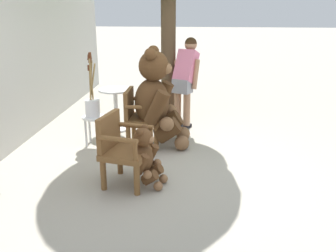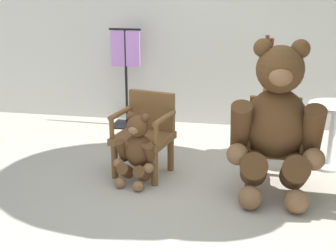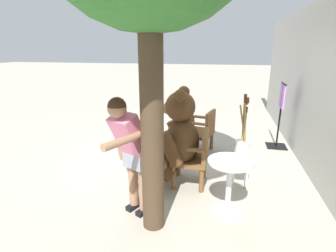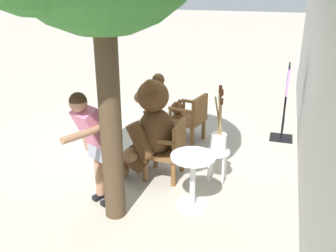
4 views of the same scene
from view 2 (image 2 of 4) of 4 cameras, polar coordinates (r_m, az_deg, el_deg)
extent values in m
plane|color=#A8A091|center=(4.59, 4.02, -8.56)|extent=(60.00, 60.00, 0.00)
cube|color=beige|center=(6.53, 6.85, 12.19)|extent=(10.00, 0.16, 2.80)
cube|color=brown|center=(4.93, -3.08, -1.52)|extent=(0.66, 0.63, 0.07)
cylinder|color=brown|center=(4.94, -6.52, -4.32)|extent=(0.07, 0.07, 0.37)
cylinder|color=brown|center=(4.74, -1.65, -5.17)|extent=(0.07, 0.07, 0.37)
cylinder|color=brown|center=(5.28, -4.29, -2.73)|extent=(0.07, 0.07, 0.37)
cylinder|color=brown|center=(5.09, 0.33, -3.46)|extent=(0.07, 0.07, 0.37)
cube|color=brown|center=(5.05, -1.98, 1.91)|extent=(0.52, 0.17, 0.42)
cylinder|color=brown|center=(4.96, -5.73, 1.65)|extent=(0.16, 0.48, 0.06)
cylinder|color=brown|center=(4.82, -6.88, -0.26)|extent=(0.05, 0.05, 0.22)
cylinder|color=brown|center=(4.75, -0.42, 0.99)|extent=(0.16, 0.48, 0.06)
cylinder|color=brown|center=(4.60, -1.46, -1.03)|extent=(0.05, 0.05, 0.22)
cube|color=brown|center=(4.81, 12.74, -2.47)|extent=(0.56, 0.52, 0.07)
cylinder|color=brown|center=(4.69, 9.82, -5.73)|extent=(0.07, 0.07, 0.37)
cylinder|color=brown|center=(4.71, 15.44, -6.01)|extent=(0.07, 0.07, 0.37)
cylinder|color=brown|center=(5.07, 9.91, -3.84)|extent=(0.07, 0.07, 0.37)
cylinder|color=brown|center=(5.10, 15.09, -4.11)|extent=(0.07, 0.07, 0.37)
cube|color=brown|center=(4.95, 12.86, 1.11)|extent=(0.52, 0.06, 0.42)
cylinder|color=brown|center=(4.72, 9.93, 0.60)|extent=(0.06, 0.48, 0.06)
cylinder|color=brown|center=(4.55, 9.81, -1.50)|extent=(0.05, 0.05, 0.22)
cylinder|color=brown|center=(4.74, 15.97, 0.25)|extent=(0.06, 0.48, 0.06)
cylinder|color=brown|center=(4.58, 16.07, -1.85)|extent=(0.05, 0.05, 0.22)
ellipsoid|color=#4C3019|center=(4.60, 13.02, 0.21)|extent=(0.61, 0.52, 0.70)
sphere|color=#4C3019|center=(4.44, 13.52, 6.73)|extent=(0.45, 0.45, 0.45)
ellipsoid|color=brown|center=(4.26, 13.60, 5.80)|extent=(0.21, 0.16, 0.16)
sphere|color=black|center=(4.26, 13.61, 5.95)|extent=(0.07, 0.07, 0.07)
sphere|color=#4C3019|center=(4.42, 11.51, 9.32)|extent=(0.18, 0.18, 0.18)
sphere|color=#4C3019|center=(4.44, 15.86, 9.04)|extent=(0.18, 0.18, 0.18)
cylinder|color=#4C3019|center=(4.49, 8.89, -0.01)|extent=(0.20, 0.39, 0.53)
sphere|color=brown|center=(4.43, 8.47, -3.43)|extent=(0.21, 0.21, 0.21)
cylinder|color=#4C3019|center=(4.52, 17.21, -0.47)|extent=(0.20, 0.39, 0.53)
sphere|color=brown|center=(4.47, 17.33, -3.90)|extent=(0.21, 0.21, 0.21)
cylinder|color=#4C3019|center=(4.49, 10.39, -5.28)|extent=(0.26, 0.44, 0.41)
sphere|color=brown|center=(4.37, 9.98, -8.61)|extent=(0.22, 0.22, 0.22)
cylinder|color=#4C3019|center=(4.51, 15.18, -5.53)|extent=(0.26, 0.44, 0.41)
sphere|color=brown|center=(4.40, 15.42, -8.86)|extent=(0.22, 0.22, 0.22)
ellipsoid|color=brown|center=(4.79, -3.58, -3.00)|extent=(0.35, 0.31, 0.35)
sphere|color=brown|center=(4.68, -3.73, -0.02)|extent=(0.22, 0.22, 0.22)
ellipsoid|color=#8C603D|center=(4.61, -4.25, -0.54)|extent=(0.12, 0.10, 0.08)
sphere|color=black|center=(4.61, -4.25, -0.48)|extent=(0.03, 0.03, 0.03)
sphere|color=brown|center=(4.70, -4.59, 1.23)|extent=(0.09, 0.09, 0.09)
sphere|color=brown|center=(4.63, -2.78, 1.00)|extent=(0.09, 0.09, 0.09)
cylinder|color=brown|center=(4.81, -5.62, -2.95)|extent=(0.14, 0.21, 0.26)
sphere|color=#8C603D|center=(4.80, -6.06, -4.50)|extent=(0.10, 0.10, 0.10)
cylinder|color=brown|center=(4.67, -2.11, -3.52)|extent=(0.14, 0.21, 0.26)
sphere|color=#8C603D|center=(4.66, -2.37, -5.15)|extent=(0.10, 0.10, 0.10)
cylinder|color=brown|center=(4.79, -5.21, -5.44)|extent=(0.17, 0.24, 0.20)
sphere|color=#8C603D|center=(4.75, -5.87, -6.91)|extent=(0.11, 0.11, 0.11)
cylinder|color=brown|center=(4.72, -3.21, -5.81)|extent=(0.17, 0.24, 0.20)
sphere|color=#8C603D|center=(4.67, -3.66, -7.34)|extent=(0.11, 0.11, 0.11)
cylinder|color=white|center=(5.51, 11.42, 0.73)|extent=(0.34, 0.34, 0.03)
cylinder|color=white|center=(5.68, 12.27, -1.25)|extent=(0.04, 0.04, 0.43)
cylinder|color=white|center=(5.68, 10.28, -1.14)|extent=(0.04, 0.04, 0.43)
cylinder|color=white|center=(5.49, 12.31, -1.93)|extent=(0.04, 0.04, 0.43)
cylinder|color=white|center=(5.49, 10.25, -1.81)|extent=(0.04, 0.04, 0.43)
cylinder|color=white|center=(5.47, 11.52, 2.17)|extent=(0.22, 0.22, 0.26)
cylinder|color=#997A47|center=(5.42, 11.68, 4.83)|extent=(0.09, 0.03, 0.62)
cylinder|color=#592D19|center=(5.36, 11.91, 8.46)|extent=(0.05, 0.04, 0.08)
cylinder|color=#997A47|center=(5.41, 12.25, 5.54)|extent=(0.05, 0.09, 0.76)
cylinder|color=#592D19|center=(5.34, 12.55, 9.94)|extent=(0.05, 0.05, 0.08)
cylinder|color=#997A47|center=(5.40, 11.96, 5.34)|extent=(0.05, 0.16, 0.72)
cylinder|color=#592D19|center=(5.32, 12.24, 9.58)|extent=(0.05, 0.06, 0.09)
cylinder|color=#997A47|center=(5.38, 11.76, 5.70)|extent=(0.13, 0.03, 0.80)
cylinder|color=#592D19|center=(5.31, 12.06, 10.34)|extent=(0.05, 0.04, 0.09)
cylinder|color=silver|center=(5.34, 19.73, 2.36)|extent=(0.56, 0.56, 0.03)
cylinder|color=silver|center=(5.45, 19.34, -1.29)|extent=(0.07, 0.07, 0.69)
cylinder|color=silver|center=(5.56, 18.99, -4.50)|extent=(0.40, 0.40, 0.03)
cube|color=black|center=(6.68, -4.96, 0.18)|extent=(0.40, 0.40, 0.02)
cylinder|color=black|center=(6.51, -5.12, 5.76)|extent=(0.04, 0.04, 1.35)
cylinder|color=black|center=(6.40, -5.29, 11.67)|extent=(0.44, 0.03, 0.03)
cube|color=#B77AD1|center=(6.43, -5.22, 9.37)|extent=(0.40, 0.03, 0.48)
camera|label=1|loc=(6.33, -45.65, 13.26)|focal=40.00mm
camera|label=3|loc=(6.33, 50.16, 11.68)|focal=28.00mm
camera|label=4|loc=(7.78, 52.23, 16.37)|focal=40.00mm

